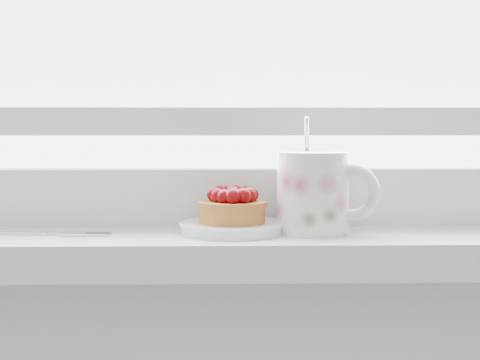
{
  "coord_description": "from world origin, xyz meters",
  "views": [
    {
      "loc": [
        0.0,
        1.12,
        1.06
      ],
      "look_at": [
        0.02,
        1.88,
        1.0
      ],
      "focal_mm": 50.0,
      "sensor_mm": 36.0,
      "label": 1
    }
  ],
  "objects_px": {
    "saucer": "(232,228)",
    "floral_mug": "(316,191)",
    "raspberry_tart": "(232,206)",
    "fork": "(36,233)"
  },
  "relations": [
    {
      "from": "floral_mug",
      "to": "raspberry_tart",
      "type": "bearing_deg",
      "value": 177.13
    },
    {
      "from": "saucer",
      "to": "raspberry_tart",
      "type": "xyz_separation_m",
      "value": [
        0.0,
        0.0,
        0.03
      ]
    },
    {
      "from": "saucer",
      "to": "floral_mug",
      "type": "height_order",
      "value": "floral_mug"
    },
    {
      "from": "raspberry_tart",
      "to": "fork",
      "type": "bearing_deg",
      "value": -177.55
    },
    {
      "from": "saucer",
      "to": "floral_mug",
      "type": "distance_m",
      "value": 0.11
    },
    {
      "from": "saucer",
      "to": "fork",
      "type": "height_order",
      "value": "saucer"
    },
    {
      "from": "floral_mug",
      "to": "fork",
      "type": "xyz_separation_m",
      "value": [
        -0.32,
        -0.0,
        -0.05
      ]
    },
    {
      "from": "saucer",
      "to": "fork",
      "type": "bearing_deg",
      "value": -177.57
    },
    {
      "from": "raspberry_tart",
      "to": "floral_mug",
      "type": "distance_m",
      "value": 0.1
    },
    {
      "from": "saucer",
      "to": "raspberry_tart",
      "type": "bearing_deg",
      "value": 23.48
    }
  ]
}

